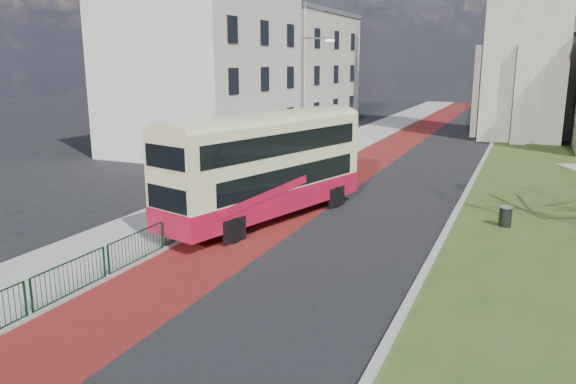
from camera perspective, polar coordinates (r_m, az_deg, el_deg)
The scene contains 12 objects.
ground at distance 18.63m, azimuth -6.59°, elevation -7.94°, with size 160.00×160.00×0.00m, color black.
road_carriageway at distance 36.38m, azimuth 11.38°, elevation 2.35°, with size 9.00×120.00×0.01m, color black.
bus_lane at distance 37.01m, azimuth 7.29°, elevation 2.69°, with size 3.40×120.00×0.01m, color #591414.
pavement_west at distance 38.20m, azimuth 1.80°, elevation 3.20°, with size 4.00×120.00×0.12m, color gray.
kerb_west at distance 37.53m, azimuth 4.65°, elevation 2.99°, with size 0.25×120.00×0.13m, color #999993.
kerb_east at distance 37.69m, azimuth 18.88°, elevation 2.36°, with size 0.25×80.00×0.13m, color #999993.
pedestrian_railing at distance 23.16m, azimuth -8.06°, elevation -2.29°, with size 0.07×24.00×1.12m.
street_block_near at distance 43.45m, azimuth -8.52°, elevation 12.83°, with size 10.30×14.30×13.00m.
street_block_far at distance 57.70m, azimuth 0.05°, elevation 12.28°, with size 10.30×16.30×11.50m.
streetlamp at distance 35.58m, azimuth 1.65°, elevation 9.82°, with size 2.13×0.18×8.00m.
bus at distance 23.66m, azimuth -2.25°, elevation 3.05°, with size 5.24×10.84×4.42m.
litter_bin at distance 24.68m, azimuth 21.22°, elevation -2.32°, with size 0.65×0.65×0.85m.
Camera 1 is at (8.77, -15.01, 6.69)m, focal length 35.00 mm.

